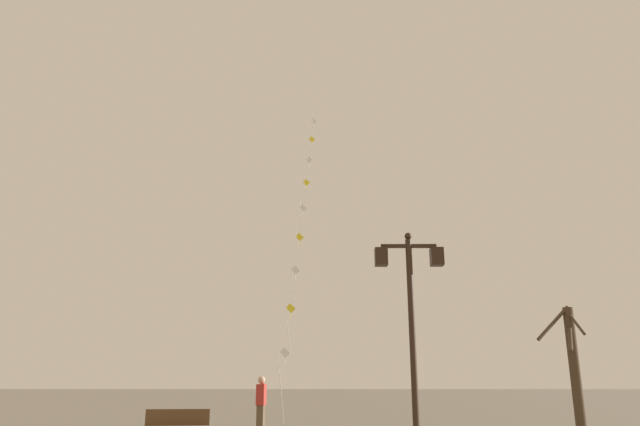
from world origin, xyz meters
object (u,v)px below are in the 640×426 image
twin_lantern_lamp_post (411,298)px  bare_tree (574,366)px  kite_train (301,223)px  kite_flyer (261,404)px

twin_lantern_lamp_post → bare_tree: bearing=41.8°
kite_train → bare_tree: 13.01m
kite_flyer → kite_train: bearing=-0.2°
twin_lantern_lamp_post → kite_train: (-2.98, 12.44, 5.05)m
twin_lantern_lamp_post → bare_tree: (5.37, 4.80, -1.36)m
kite_train → kite_flyer: bearing=-96.6°
kite_train → bare_tree: size_ratio=4.34×
kite_train → kite_flyer: 10.37m
kite_train → bare_tree: kite_train is taller
bare_tree → kite_train: bearing=137.5°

